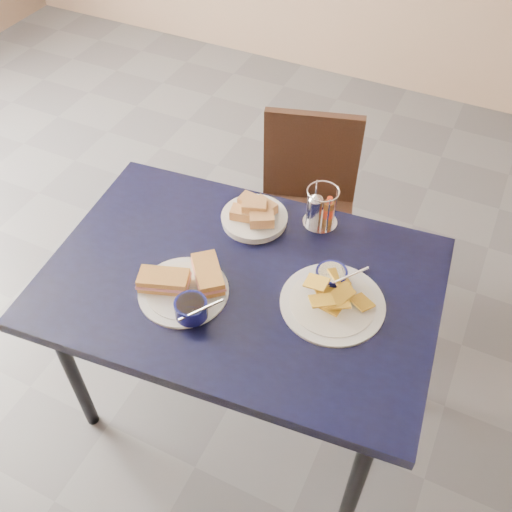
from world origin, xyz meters
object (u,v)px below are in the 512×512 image
at_px(chair_far, 312,200).
at_px(plantain_plate, 332,294).
at_px(dining_table, 241,294).
at_px(condiment_caddy, 320,209).
at_px(bread_basket, 255,215).
at_px(sandwich_plate, 186,288).

xyz_separation_m(chair_far, plantain_plate, (0.31, -0.67, 0.31)).
relative_size(dining_table, plantain_plate, 4.09).
bearing_deg(condiment_caddy, dining_table, -110.28).
height_order(dining_table, bread_basket, bread_basket).
bearing_deg(sandwich_plate, chair_far, 85.30).
height_order(plantain_plate, condiment_caddy, condiment_caddy).
bearing_deg(dining_table, condiment_caddy, 69.72).
distance_m(dining_table, bread_basket, 0.26).
xyz_separation_m(dining_table, sandwich_plate, (-0.11, -0.12, 0.10)).
xyz_separation_m(chair_far, condiment_caddy, (0.16, -0.40, 0.34)).
relative_size(plantain_plate, bread_basket, 1.42).
bearing_deg(bread_basket, sandwich_plate, -97.22).
height_order(chair_far, plantain_plate, plantain_plate).
xyz_separation_m(chair_far, sandwich_plate, (-0.07, -0.83, 0.31)).
height_order(sandwich_plate, plantain_plate, same).
distance_m(sandwich_plate, plantain_plate, 0.41).
xyz_separation_m(sandwich_plate, bread_basket, (0.04, 0.35, 0.00)).
height_order(chair_far, sandwich_plate, sandwich_plate).
bearing_deg(condiment_caddy, plantain_plate, -61.85).
distance_m(dining_table, plantain_plate, 0.28).
xyz_separation_m(dining_table, condiment_caddy, (0.12, 0.32, 0.13)).
relative_size(chair_far, condiment_caddy, 5.95).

